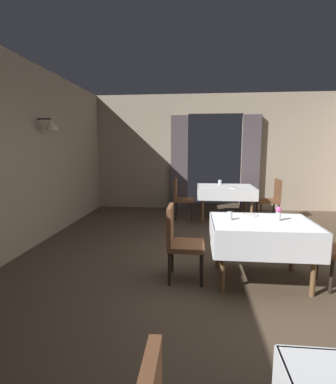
% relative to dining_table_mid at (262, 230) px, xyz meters
% --- Properties ---
extents(ground, '(10.08, 10.08, 0.00)m').
position_rel_dining_table_mid_xyz_m(ground, '(-0.33, 0.03, -0.64)').
color(ground, '#4C3D2D').
extents(wall_back, '(6.40, 0.27, 3.00)m').
position_rel_dining_table_mid_xyz_m(wall_back, '(-0.33, 4.21, 0.87)').
color(wall_back, gray).
rests_on(wall_back, ground).
extents(dining_table_mid, '(1.22, 0.92, 0.75)m').
position_rel_dining_table_mid_xyz_m(dining_table_mid, '(0.00, 0.00, 0.00)').
color(dining_table_mid, brown).
rests_on(dining_table_mid, ground).
extents(dining_table_far, '(1.29, 1.07, 0.75)m').
position_rel_dining_table_mid_xyz_m(dining_table_far, '(-0.12, 3.17, 0.02)').
color(dining_table_far, brown).
rests_on(dining_table_far, ground).
extents(chair_mid_left, '(0.44, 0.44, 0.93)m').
position_rel_dining_table_mid_xyz_m(chair_mid_left, '(-0.99, -0.06, -0.12)').
color(chair_mid_left, black).
rests_on(chair_mid_left, ground).
extents(chair_far_right, '(0.44, 0.44, 0.93)m').
position_rel_dining_table_mid_xyz_m(chair_far_right, '(0.91, 3.10, -0.12)').
color(chair_far_right, black).
rests_on(chair_far_right, ground).
extents(chair_far_left, '(0.44, 0.44, 0.93)m').
position_rel_dining_table_mid_xyz_m(chair_far_left, '(-1.15, 3.05, -0.12)').
color(chair_far_left, black).
rests_on(chair_far_left, ground).
extents(flower_vase_mid, '(0.07, 0.07, 0.17)m').
position_rel_dining_table_mid_xyz_m(flower_vase_mid, '(0.19, 0.05, 0.21)').
color(flower_vase_mid, silver).
rests_on(flower_vase_mid, dining_table_mid).
extents(glass_mid_b, '(0.07, 0.07, 0.10)m').
position_rel_dining_table_mid_xyz_m(glass_mid_b, '(-0.38, 0.03, 0.16)').
color(glass_mid_b, silver).
rests_on(glass_mid_b, dining_table_mid).
extents(plate_mid_c, '(0.21, 0.21, 0.01)m').
position_rel_dining_table_mid_xyz_m(plate_mid_c, '(-0.09, 0.30, 0.12)').
color(plate_mid_c, white).
rests_on(plate_mid_c, dining_table_mid).
extents(glass_far_a, '(0.08, 0.08, 0.11)m').
position_rel_dining_table_mid_xyz_m(glass_far_a, '(-0.22, 3.52, 0.17)').
color(glass_far_a, silver).
rests_on(glass_far_a, dining_table_far).
extents(plate_far_b, '(0.22, 0.22, 0.01)m').
position_rel_dining_table_mid_xyz_m(plate_far_b, '(0.02, 2.86, 0.12)').
color(plate_far_b, white).
rests_on(plate_far_b, dining_table_far).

